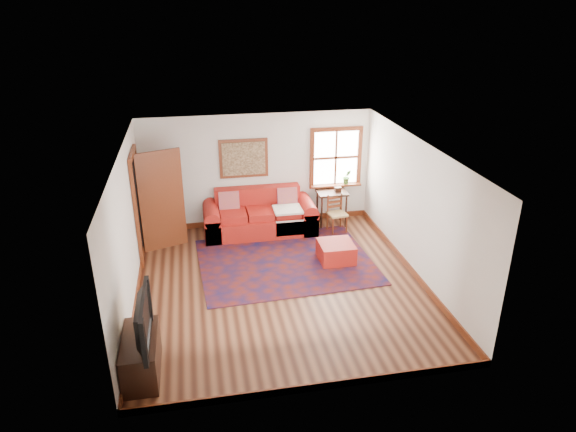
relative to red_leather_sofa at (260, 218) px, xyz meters
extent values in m
plane|color=#3C1C10|center=(0.04, -2.29, -0.31)|extent=(5.50, 5.50, 0.00)
cube|color=silver|center=(0.04, 0.46, 0.94)|extent=(5.00, 0.04, 2.50)
cube|color=silver|center=(0.04, -5.04, 0.94)|extent=(5.00, 0.04, 2.50)
cube|color=silver|center=(-2.46, -2.29, 0.94)|extent=(0.04, 5.50, 2.50)
cube|color=silver|center=(2.54, -2.29, 0.94)|extent=(0.04, 5.50, 2.50)
cube|color=white|center=(0.04, -2.29, 2.19)|extent=(5.00, 5.50, 0.04)
cube|color=maroon|center=(0.04, 0.45, -0.25)|extent=(5.00, 0.03, 0.12)
cube|color=maroon|center=(-2.45, -2.29, -0.25)|extent=(0.03, 5.50, 0.12)
cube|color=maroon|center=(2.52, -2.29, -0.25)|extent=(0.03, 5.50, 0.12)
cube|color=white|center=(1.79, 0.45, 1.14)|extent=(1.00, 0.02, 1.20)
cube|color=maroon|center=(1.79, 0.43, 1.78)|extent=(1.18, 0.06, 0.09)
cube|color=maroon|center=(1.79, 0.43, 0.49)|extent=(1.18, 0.06, 0.09)
cube|color=maroon|center=(1.24, 0.43, 1.14)|extent=(0.09, 0.06, 1.20)
cube|color=maroon|center=(2.33, 0.43, 1.14)|extent=(0.09, 0.06, 1.20)
cube|color=maroon|center=(1.79, 0.43, 1.14)|extent=(1.00, 0.04, 0.05)
cube|color=maroon|center=(1.79, 0.36, 0.52)|extent=(1.15, 0.20, 0.04)
imported|color=#386824|center=(2.04, 0.34, 0.70)|extent=(0.18, 0.15, 0.33)
cube|color=black|center=(-2.45, -0.69, 0.71)|extent=(0.02, 0.90, 2.05)
cube|color=maroon|center=(-2.42, -1.18, 0.71)|extent=(0.06, 0.09, 2.05)
cube|color=maroon|center=(-2.42, -0.19, 0.71)|extent=(0.06, 0.09, 2.05)
cube|color=maroon|center=(-2.42, -0.69, 1.78)|extent=(0.06, 1.08, 0.09)
cube|color=maroon|center=(-2.00, -0.39, 0.71)|extent=(0.86, 0.35, 2.05)
cube|color=silver|center=(-2.00, -0.39, 0.82)|extent=(0.56, 0.22, 1.33)
cube|color=maroon|center=(-0.26, 0.44, 1.24)|extent=(1.05, 0.04, 0.85)
cube|color=tan|center=(-0.26, 0.41, 1.24)|extent=(0.92, 0.03, 0.72)
cube|color=#5C160D|center=(0.29, -1.47, -0.30)|extent=(3.41, 2.79, 0.02)
cube|color=#AE1D16|center=(0.00, -0.06, -0.10)|extent=(2.39, 0.99, 0.42)
cube|color=#AE1D16|center=(0.00, 0.30, 0.37)|extent=(1.86, 0.27, 0.52)
cube|color=#AE1D16|center=(-1.04, -0.06, -0.05)|extent=(0.33, 0.99, 0.52)
cube|color=#AE1D16|center=(1.03, -0.06, -0.05)|extent=(0.33, 0.99, 0.52)
cube|color=orange|center=(-0.64, 0.13, 0.40)|extent=(0.44, 0.21, 0.45)
cube|color=orange|center=(0.63, 0.13, 0.40)|extent=(0.44, 0.21, 0.45)
cube|color=silver|center=(0.57, -0.25, 0.27)|extent=(0.60, 0.54, 0.04)
cube|color=#AE1D16|center=(1.27, -1.61, -0.12)|extent=(0.66, 0.66, 0.38)
cube|color=black|center=(1.63, 0.08, 0.45)|extent=(0.65, 0.49, 0.04)
cylinder|color=black|center=(1.35, -0.12, 0.06)|extent=(0.04, 0.04, 0.74)
cylinder|color=black|center=(1.91, -0.12, 0.06)|extent=(0.04, 0.04, 0.74)
cylinder|color=black|center=(1.35, 0.29, 0.06)|extent=(0.04, 0.04, 0.74)
cylinder|color=black|center=(1.91, 0.29, 0.06)|extent=(0.04, 0.04, 0.74)
cube|color=tan|center=(1.65, -0.31, 0.10)|extent=(0.43, 0.42, 0.04)
cylinder|color=maroon|center=(1.52, -0.49, -0.12)|extent=(0.04, 0.04, 0.39)
cylinder|color=maroon|center=(1.84, -0.44, -0.12)|extent=(0.04, 0.04, 0.39)
cylinder|color=maroon|center=(1.47, -0.18, 0.10)|extent=(0.04, 0.04, 0.82)
cylinder|color=maroon|center=(1.79, -0.14, 0.10)|extent=(0.04, 0.04, 0.82)
cube|color=maroon|center=(1.63, -0.16, 0.33)|extent=(0.32, 0.08, 0.25)
cube|color=black|center=(-2.21, -4.24, -0.03)|extent=(0.47, 1.04, 0.57)
imported|color=black|center=(-2.19, -4.31, 0.59)|extent=(0.15, 1.15, 0.66)
cylinder|color=silver|center=(-2.16, -3.81, 0.35)|extent=(0.12, 0.12, 0.18)
cylinder|color=#FFA53F|center=(-2.16, -3.81, 0.32)|extent=(0.07, 0.07, 0.12)
camera|label=1|loc=(-1.31, -10.13, 4.47)|focal=32.00mm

